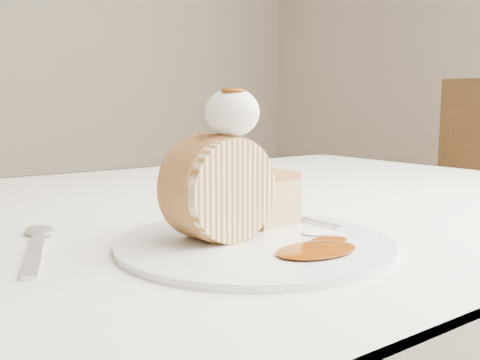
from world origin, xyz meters
TOP-DOWN VIEW (x-y plane):
  - table at (0.00, 0.20)m, footprint 1.40×0.90m
  - plate at (-0.06, -0.02)m, footprint 0.30×0.30m
  - roulade_slice at (-0.08, -0.00)m, footprint 0.10×0.06m
  - cake_chunk at (-0.01, 0.03)m, footprint 0.07×0.06m
  - whipped_cream at (-0.08, -0.01)m, footprint 0.05×0.05m
  - caramel_drizzle at (-0.08, -0.02)m, footprint 0.03×0.02m
  - caramel_pool at (-0.04, -0.09)m, footprint 0.09×0.07m
  - fork at (0.04, 0.01)m, footprint 0.02×0.16m
  - spoon at (-0.24, 0.06)m, footprint 0.08×0.17m

SIDE VIEW (x-z plane):
  - table at x=0.00m, z-range 0.29..1.04m
  - spoon at x=-0.24m, z-range 0.75..0.75m
  - plate at x=-0.06m, z-range 0.75..0.76m
  - fork at x=0.04m, z-range 0.76..0.76m
  - caramel_pool at x=-0.04m, z-range 0.76..0.76m
  - cake_chunk at x=-0.01m, z-range 0.76..0.81m
  - roulade_slice at x=-0.08m, z-range 0.76..0.86m
  - whipped_cream at x=-0.08m, z-range 0.86..0.90m
  - caramel_drizzle at x=-0.08m, z-range 0.90..0.91m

